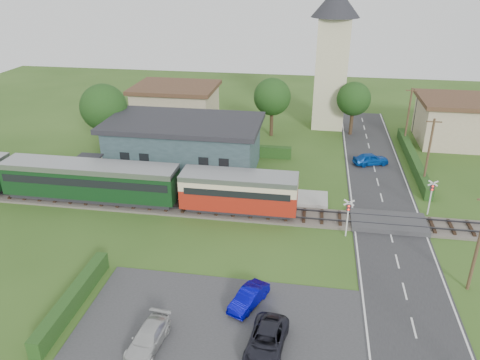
% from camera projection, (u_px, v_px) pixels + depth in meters
% --- Properties ---
extents(ground, '(120.00, 120.00, 0.00)m').
position_uv_depth(ground, '(267.00, 227.00, 38.87)').
color(ground, '#2D4C19').
extents(railway_track, '(76.00, 3.20, 0.49)m').
position_uv_depth(railway_track, '(269.00, 214.00, 40.62)').
color(railway_track, '#4C443D').
rests_on(railway_track, ground).
extents(road, '(6.00, 70.00, 0.05)m').
position_uv_depth(road, '(391.00, 237.00, 37.39)').
color(road, '#28282B').
rests_on(road, ground).
extents(car_park, '(17.00, 9.00, 0.08)m').
position_uv_depth(car_park, '(221.00, 323.00, 28.31)').
color(car_park, '#333335').
rests_on(car_park, ground).
extents(crossing_deck, '(6.20, 3.40, 0.45)m').
position_uv_depth(crossing_deck, '(388.00, 222.00, 39.10)').
color(crossing_deck, '#333335').
rests_on(crossing_deck, ground).
extents(platform, '(30.00, 3.00, 0.45)m').
position_uv_depth(platform, '(169.00, 189.00, 44.91)').
color(platform, gray).
rests_on(platform, ground).
extents(equipment_hut, '(2.30, 2.30, 2.55)m').
position_uv_depth(equipment_hut, '(89.00, 169.00, 45.45)').
color(equipment_hut, beige).
rests_on(equipment_hut, platform).
extents(station_building, '(16.00, 9.00, 5.30)m').
position_uv_depth(station_building, '(184.00, 144.00, 49.07)').
color(station_building, '#2B4042').
rests_on(station_building, ground).
extents(train, '(43.20, 2.90, 3.40)m').
position_uv_depth(train, '(58.00, 178.00, 42.61)').
color(train, '#232328').
rests_on(train, ground).
extents(church_tower, '(6.00, 6.00, 17.60)m').
position_uv_depth(church_tower, '(333.00, 49.00, 58.98)').
color(church_tower, beige).
rests_on(church_tower, ground).
extents(house_west, '(10.80, 8.80, 5.50)m').
position_uv_depth(house_west, '(176.00, 105.00, 62.33)').
color(house_west, tan).
rests_on(house_west, ground).
extents(house_east, '(8.80, 8.80, 5.50)m').
position_uv_depth(house_east, '(454.00, 120.00, 56.29)').
color(house_east, tan).
rests_on(house_east, ground).
extents(hedge_carpark, '(0.80, 9.00, 1.20)m').
position_uv_depth(hedge_carpark, '(73.00, 300.00, 29.47)').
color(hedge_carpark, '#193814').
rests_on(hedge_carpark, ground).
extents(hedge_roadside, '(0.80, 18.00, 1.20)m').
position_uv_depth(hedge_roadside, '(413.00, 159.00, 50.88)').
color(hedge_roadside, '#193814').
rests_on(hedge_roadside, ground).
extents(hedge_station, '(22.00, 0.80, 1.30)m').
position_uv_depth(hedge_station, '(196.00, 148.00, 53.97)').
color(hedge_station, '#193814').
rests_on(hedge_station, ground).
extents(tree_a, '(5.20, 5.20, 8.00)m').
position_uv_depth(tree_a, '(104.00, 107.00, 52.11)').
color(tree_a, '#332316').
rests_on(tree_a, ground).
extents(tree_b, '(4.60, 4.60, 7.34)m').
position_uv_depth(tree_b, '(272.00, 97.00, 57.69)').
color(tree_b, '#332316').
rests_on(tree_b, ground).
extents(tree_c, '(4.20, 4.20, 6.78)m').
position_uv_depth(tree_c, '(354.00, 99.00, 58.17)').
color(tree_c, '#332316').
rests_on(tree_c, ground).
extents(utility_pole_b, '(1.40, 0.22, 7.00)m').
position_uv_depth(utility_pole_b, '(479.00, 243.00, 29.89)').
color(utility_pole_b, '#473321').
rests_on(utility_pole_b, ground).
extents(utility_pole_c, '(1.40, 0.22, 7.00)m').
position_uv_depth(utility_pole_c, '(429.00, 153.00, 44.24)').
color(utility_pole_c, '#473321').
rests_on(utility_pole_c, ground).
extents(utility_pole_d, '(1.40, 0.22, 7.00)m').
position_uv_depth(utility_pole_d, '(408.00, 116.00, 55.00)').
color(utility_pole_d, '#473321').
rests_on(utility_pole_d, ground).
extents(crossing_signal_near, '(0.84, 0.28, 3.28)m').
position_uv_depth(crossing_signal_near, '(348.00, 212.00, 36.67)').
color(crossing_signal_near, silver).
rests_on(crossing_signal_near, ground).
extents(crossing_signal_far, '(0.84, 0.28, 3.28)m').
position_uv_depth(crossing_signal_far, '(431.00, 192.00, 39.92)').
color(crossing_signal_far, silver).
rests_on(crossing_signal_far, ground).
extents(streetlamp_west, '(0.30, 0.30, 5.15)m').
position_uv_depth(streetlamp_west, '(111.00, 112.00, 58.77)').
color(streetlamp_west, '#3F3F47').
rests_on(streetlamp_west, ground).
extents(streetlamp_east, '(0.30, 0.30, 5.15)m').
position_uv_depth(streetlamp_east, '(416.00, 110.00, 59.46)').
color(streetlamp_east, '#3F3F47').
rests_on(streetlamp_east, ground).
extents(car_on_road, '(4.09, 2.70, 1.29)m').
position_uv_depth(car_on_road, '(371.00, 159.00, 50.63)').
color(car_on_road, '#093FA2').
rests_on(car_on_road, road).
extents(car_park_blue, '(2.46, 3.64, 1.14)m').
position_uv_depth(car_park_blue, '(249.00, 298.00, 29.58)').
color(car_park_blue, '#000081').
rests_on(car_park_blue, car_park).
extents(car_park_silver, '(1.94, 4.03, 1.13)m').
position_uv_depth(car_park_silver, '(148.00, 338.00, 26.36)').
color(car_park_silver, '#BCBCBC').
rests_on(car_park_silver, car_park).
extents(car_park_dark, '(2.41, 4.50, 1.20)m').
position_uv_depth(car_park_dark, '(266.00, 341.00, 26.12)').
color(car_park_dark, black).
rests_on(car_park_dark, car_park).
extents(pedestrian_near, '(0.62, 0.44, 1.59)m').
position_uv_depth(pedestrian_near, '(244.00, 188.00, 42.84)').
color(pedestrian_near, gray).
rests_on(pedestrian_near, platform).
extents(pedestrian_far, '(0.68, 0.87, 1.77)m').
position_uv_depth(pedestrian_far, '(102.00, 172.00, 45.75)').
color(pedestrian_far, gray).
rests_on(pedestrian_far, platform).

